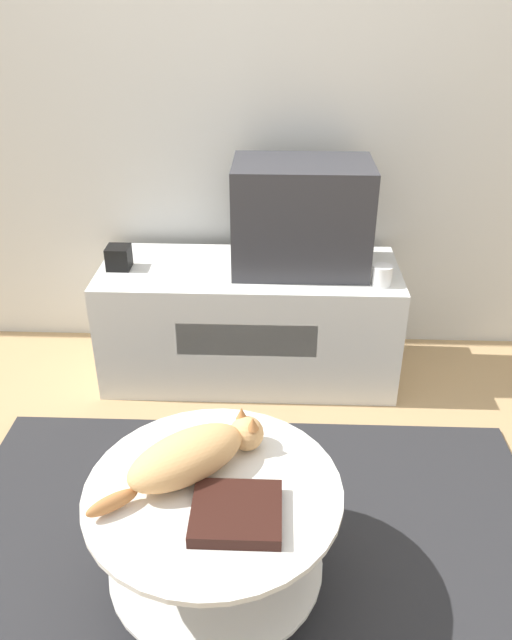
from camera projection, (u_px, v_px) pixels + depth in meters
ground_plane at (246, 576)px, 2.01m from camera, size 12.00×12.00×0.00m
wall_back at (262, 77)px, 2.71m from camera, size 8.00×0.05×2.60m
rug at (246, 574)px, 2.00m from camera, size 2.06×1.52×0.02m
tv_stand at (249, 321)px, 2.91m from camera, size 1.34×0.53×0.55m
tv at (301, 217)px, 2.67m from camera, size 0.58×0.37×0.47m
speaker at (119, 257)px, 2.75m from camera, size 0.10×0.10×0.10m
mug at (382, 275)px, 2.61m from camera, size 0.08×0.08×0.09m
coffee_table at (216, 527)px, 1.81m from camera, size 0.73×0.73×0.42m
dvd_box at (236, 513)px, 1.63m from camera, size 0.24×0.21×0.04m
cat at (193, 455)px, 1.76m from camera, size 0.47×0.38×0.14m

